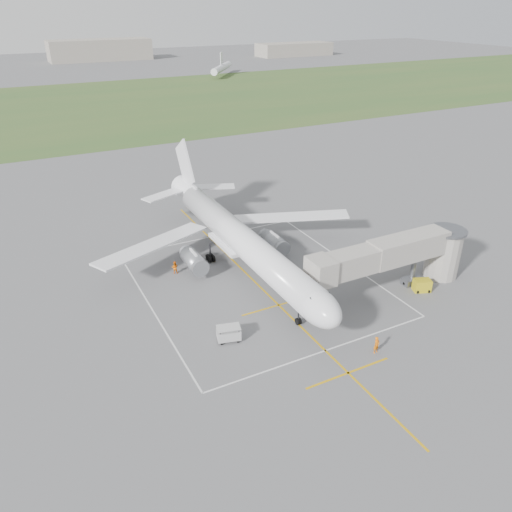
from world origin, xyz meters
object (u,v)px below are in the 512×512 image
ramp_worker_nose (377,345)px  ramp_worker_wing (175,267)px  airliner (240,239)px  jet_bridge (403,255)px  gpu_unit (422,285)px  baggage_cart (229,334)px

ramp_worker_nose → ramp_worker_wing: 29.24m
airliner → ramp_worker_wing: airliner is taller
jet_bridge → gpu_unit: 4.91m
baggage_cart → gpu_unit: bearing=10.7°
baggage_cart → ramp_worker_nose: size_ratio=1.46×
airliner → baggage_cart: size_ratio=16.55×
airliner → baggage_cart: bearing=-120.1°
gpu_unit → baggage_cart: (-26.22, 1.79, 0.12)m
gpu_unit → ramp_worker_nose: ramp_worker_nose is taller
ramp_worker_nose → baggage_cart: bearing=135.2°
jet_bridge → ramp_worker_nose: jet_bridge is taller
jet_bridge → baggage_cart: (-24.07, -0.15, -3.84)m
jet_bridge → ramp_worker_nose: (-11.17, -9.17, -3.78)m
baggage_cart → ramp_worker_wing: size_ratio=1.60×
baggage_cart → ramp_worker_wing: ramp_worker_wing is taller
ramp_worker_wing → ramp_worker_nose: bearing=142.9°
jet_bridge → ramp_worker_wing: bearing=145.0°
airliner → baggage_cart: airliner is taller
airliner → baggage_cart: 17.01m
jet_bridge → ramp_worker_nose: 14.94m
gpu_unit → ramp_worker_nose: 15.16m
jet_bridge → ramp_worker_wing: (-24.27, 16.97, -3.86)m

